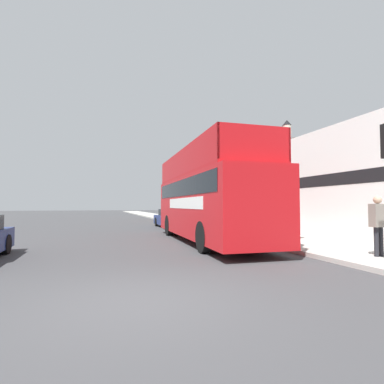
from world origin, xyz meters
name	(u,v)px	position (x,y,z in m)	size (l,w,h in m)	color
ground_plane	(105,225)	(0.00, 21.00, 0.00)	(144.00, 144.00, 0.00)	#3D3D3F
sidewalk	(202,224)	(7.58, 18.00, 0.07)	(3.66, 108.00, 0.14)	#ADAAA3
brick_terrace_rear	(228,183)	(12.41, 23.27, 3.99)	(6.00, 23.99, 7.98)	brown
tour_bus	(206,200)	(4.08, 7.60, 1.87)	(2.87, 10.41, 4.09)	red
parked_car_ahead_of_bus	(171,219)	(4.63, 16.47, 0.65)	(1.83, 4.54, 1.35)	navy
pedestrian_second	(378,220)	(7.27, 1.56, 1.22)	(0.47, 0.26, 1.79)	#232328
lamp_post_nearest	(287,158)	(6.39, 4.69, 3.47)	(0.35, 0.35, 4.85)	black
lamp_post_second	(213,176)	(6.17, 11.88, 3.44)	(0.35, 0.35, 4.80)	black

